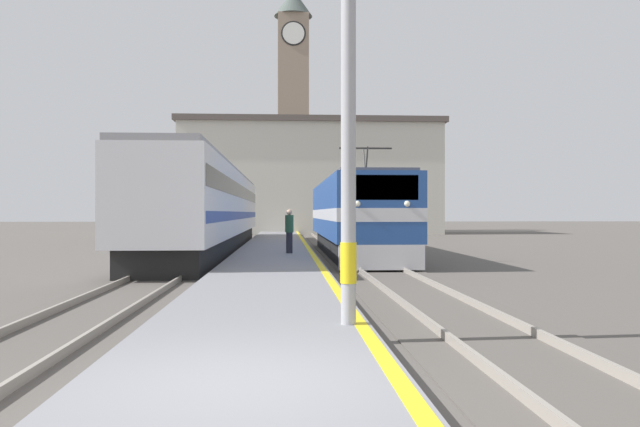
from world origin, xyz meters
TOP-DOWN VIEW (x-y plane):
  - ground_plane at (0.00, 30.00)m, footprint 200.00×200.00m
  - platform at (0.00, 25.00)m, footprint 3.33×140.00m
  - rail_track_near at (3.52, 25.00)m, footprint 2.83×140.00m
  - rail_track_far at (-3.21, 25.00)m, footprint 2.83×140.00m
  - locomotive_train at (3.52, 21.82)m, footprint 2.92×16.51m
  - passenger_train at (-3.21, 26.06)m, footprint 2.92×30.10m
  - catenary_mast at (1.45, 3.06)m, footprint 2.48×0.24m
  - person_on_platform at (0.61, 19.16)m, footprint 0.34×0.34m
  - clock_tower at (1.36, 59.78)m, footprint 4.00×4.00m
  - station_building at (2.81, 52.33)m, footprint 23.99×9.33m

SIDE VIEW (x-z plane):
  - ground_plane at x=0.00m, z-range 0.00..0.00m
  - rail_track_near at x=3.52m, z-range -0.05..0.11m
  - rail_track_far at x=-3.21m, z-range -0.05..0.11m
  - platform at x=0.00m, z-range 0.00..0.29m
  - person_on_platform at x=0.61m, z-range 0.34..2.11m
  - locomotive_train at x=3.52m, z-range -0.44..3.99m
  - passenger_train at x=-3.21m, z-range 0.15..4.23m
  - catenary_mast at x=1.45m, z-range 0.34..8.46m
  - station_building at x=2.81m, z-range 0.02..10.42m
  - clock_tower at x=1.36m, z-range 0.70..26.24m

